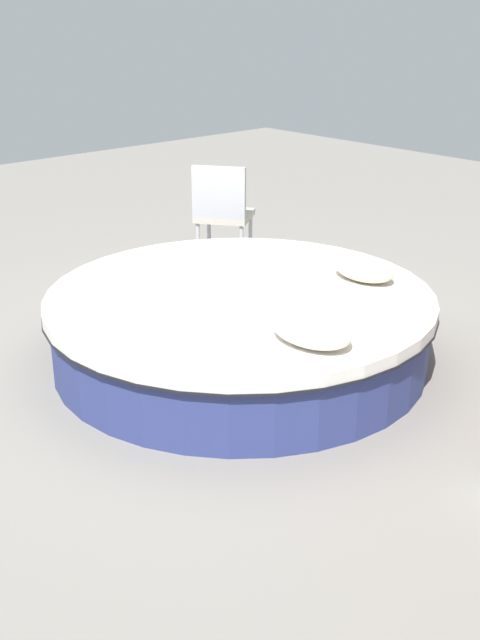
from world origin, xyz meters
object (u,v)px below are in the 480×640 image
Objects in this scene: throw_pillow_0 at (311,330)px; patio_chair at (222,207)px; round_bed at (240,326)px; throw_pillow_1 at (364,269)px.

patio_chair is at bearing -31.48° from throw_pillow_0.
round_bed is 2.32m from patio_chair.
throw_pillow_1 is (0.51, -1.12, 0.00)m from throw_pillow_0.
throw_pillow_0 is (-0.92, 0.27, 0.33)m from round_bed.
round_bed is 1.01m from throw_pillow_1.
throw_pillow_0 is 3.22m from patio_chair.
patio_chair reaches higher than round_bed.
throw_pillow_0 is 0.56× the size of patio_chair.
patio_chair is (2.74, -1.68, -0.04)m from throw_pillow_0.
throw_pillow_1 reaches higher than round_bed.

